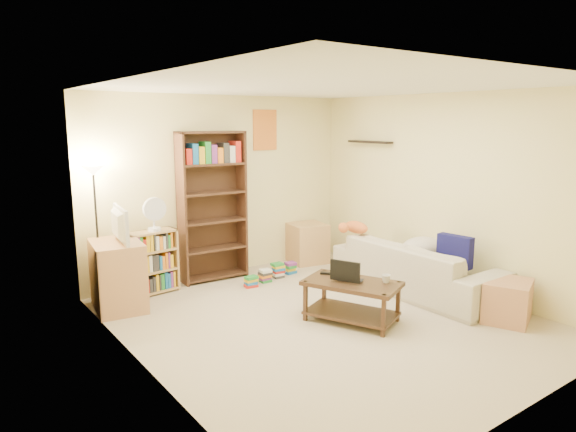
{
  "coord_description": "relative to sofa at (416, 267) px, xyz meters",
  "views": [
    {
      "loc": [
        -3.47,
        -4.06,
        2.16
      ],
      "look_at": [
        0.03,
        0.73,
        1.05
      ],
      "focal_mm": 32.0,
      "sensor_mm": 36.0,
      "label": 1
    }
  ],
  "objects": [
    {
      "name": "short_bookshelf",
      "position": [
        -2.73,
        1.92,
        0.08
      ],
      "size": [
        0.65,
        0.32,
        0.81
      ],
      "rotation": [
        0.0,
        0.0,
        0.11
      ],
      "color": "tan",
      "rests_on": "ground"
    },
    {
      "name": "tall_bookshelf",
      "position": [
        -1.82,
        2.0,
        0.74
      ],
      "size": [
        0.93,
        0.36,
        2.02
      ],
      "rotation": [
        0.0,
        0.0,
        -0.06
      ],
      "color": "#48291B",
      "rests_on": "ground"
    },
    {
      "name": "cream_blanket",
      "position": [
        0.16,
        0.05,
        0.23
      ],
      "size": [
        0.6,
        0.43,
        0.26
      ],
      "primitive_type": "ellipsoid",
      "color": "beige",
      "rests_on": "sofa"
    },
    {
      "name": "book_stacks",
      "position": [
        -1.19,
        1.49,
        -0.23
      ],
      "size": [
        0.95,
        0.32,
        0.21
      ],
      "color": "red",
      "rests_on": "ground"
    },
    {
      "name": "tv_remote",
      "position": [
        -1.37,
        0.12,
        0.14
      ],
      "size": [
        0.16,
        0.17,
        0.02
      ],
      "primitive_type": "cube",
      "rotation": [
        0.0,
        0.0,
        0.73
      ],
      "color": "black",
      "rests_on": "coffee_table"
    },
    {
      "name": "navy_pillow",
      "position": [
        0.11,
        -0.48,
        0.29
      ],
      "size": [
        0.17,
        0.44,
        0.38
      ],
      "primitive_type": "cube",
      "rotation": [
        0.0,
        0.0,
        1.67
      ],
      "color": "#121250",
      "rests_on": "sofa"
    },
    {
      "name": "coffee_table",
      "position": [
        -1.33,
        -0.23,
        -0.03
      ],
      "size": [
        0.92,
        1.15,
        0.45
      ],
      "rotation": [
        0.0,
        0.0,
        0.43
      ],
      "color": "#3F2718",
      "rests_on": "ground"
    },
    {
      "name": "tv_stand",
      "position": [
        -3.25,
        1.65,
        0.07
      ],
      "size": [
        0.62,
        0.8,
        0.79
      ],
      "primitive_type": "cube",
      "rotation": [
        0.0,
        0.0,
        -0.13
      ],
      "color": "#AF7C55",
      "rests_on": "ground"
    },
    {
      "name": "mug",
      "position": [
        -1.07,
        -0.48,
        0.17
      ],
      "size": [
        0.12,
        0.12,
        0.09
      ],
      "primitive_type": "imported",
      "rotation": [
        0.0,
        0.0,
        0.15
      ],
      "color": "silver",
      "rests_on": "coffee_table"
    },
    {
      "name": "desk_fan",
      "position": [
        -2.68,
        1.88,
        0.72
      ],
      "size": [
        0.29,
        0.16,
        0.42
      ],
      "color": "white",
      "rests_on": "short_bookshelf"
    },
    {
      "name": "laptop_screen",
      "position": [
        -1.44,
        -0.23,
        0.26
      ],
      "size": [
        0.15,
        0.31,
        0.22
      ],
      "primitive_type": "cube",
      "rotation": [
        0.0,
        0.0,
        0.43
      ],
      "color": "white",
      "rests_on": "laptop"
    },
    {
      "name": "end_cabinet",
      "position": [
        0.04,
        -1.23,
        -0.1
      ],
      "size": [
        0.67,
        0.62,
        0.45
      ],
      "primitive_type": "cube",
      "rotation": [
        0.0,
        0.0,
        0.39
      ],
      "color": "tan",
      "rests_on": "ground"
    },
    {
      "name": "television",
      "position": [
        -3.25,
        1.65,
        0.67
      ],
      "size": [
        0.72,
        0.27,
        0.4
      ],
      "primitive_type": "imported",
      "rotation": [
        0.0,
        0.0,
        1.44
      ],
      "color": "black",
      "rests_on": "tv_stand"
    },
    {
      "name": "tabby_cat",
      "position": [
        -0.29,
        0.85,
        0.41
      ],
      "size": [
        0.51,
        0.18,
        0.18
      ],
      "color": "orange",
      "rests_on": "sofa"
    },
    {
      "name": "side_table",
      "position": [
        -0.24,
        1.92,
        -0.02
      ],
      "size": [
        0.61,
        0.61,
        0.6
      ],
      "primitive_type": "cube",
      "rotation": [
        0.0,
        0.0,
        -0.19
      ],
      "color": "#D9B66A",
      "rests_on": "ground"
    },
    {
      "name": "laptop",
      "position": [
        -1.31,
        -0.17,
        0.14
      ],
      "size": [
        0.48,
        0.47,
        0.02
      ],
      "primitive_type": "imported",
      "rotation": [
        0.0,
        0.0,
        2.14
      ],
      "color": "black",
      "rests_on": "coffee_table"
    },
    {
      "name": "room",
      "position": [
        -1.55,
        -0.04,
        1.3
      ],
      "size": [
        4.5,
        4.54,
        2.52
      ],
      "color": "beige",
      "rests_on": "ground"
    },
    {
      "name": "floor_lamp",
      "position": [
        -3.35,
        2.0,
        0.99
      ],
      "size": [
        0.28,
        0.28,
        1.65
      ],
      "color": "black",
      "rests_on": "ground"
    },
    {
      "name": "sofa",
      "position": [
        0.0,
        0.0,
        0.0
      ],
      "size": [
        2.22,
        0.88,
        0.65
      ],
      "primitive_type": "imported",
      "rotation": [
        0.0,
        0.0,
        1.57
      ],
      "color": "beige",
      "rests_on": "ground"
    }
  ]
}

